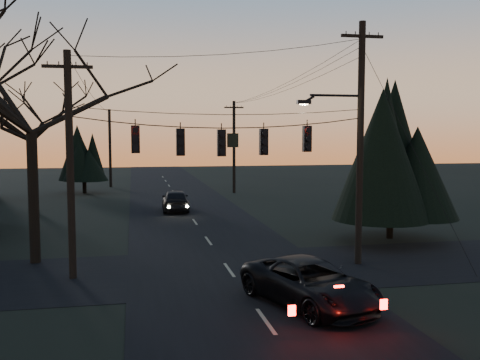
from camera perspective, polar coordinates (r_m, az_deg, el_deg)
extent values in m
cube|color=black|center=(31.35, -4.41, -5.08)|extent=(8.00, 120.00, 0.02)
cube|color=black|center=(21.67, -1.16, -9.60)|extent=(60.00, 7.00, 0.02)
cylinder|color=black|center=(20.95, -1.86, 6.72)|extent=(11.50, 0.04, 0.04)
cylinder|color=black|center=(24.03, -21.16, -1.87)|extent=(0.44, 0.44, 5.48)
cylinder|color=black|center=(29.09, 15.70, -4.45)|extent=(0.36, 0.36, 1.60)
cone|color=black|center=(28.74, 15.87, 2.98)|extent=(4.94, 4.94, 6.73)
cylinder|color=black|center=(40.11, -21.21, 0.33)|extent=(0.44, 0.44, 4.95)
cylinder|color=black|center=(51.43, -16.26, -0.47)|extent=(0.36, 0.36, 1.60)
cone|color=black|center=(51.26, -16.33, 2.50)|extent=(3.74, 3.74, 4.55)
imported|color=black|center=(17.34, 7.49, -10.89)|extent=(4.00, 5.71, 1.45)
imported|color=black|center=(38.12, -6.90, -2.17)|extent=(1.98, 4.59, 1.54)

